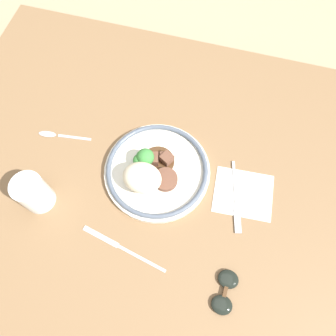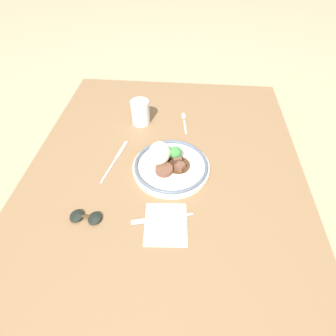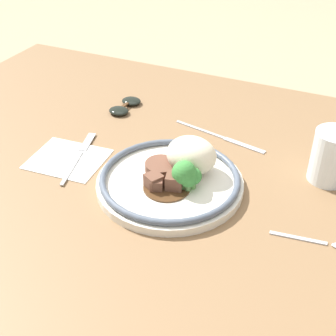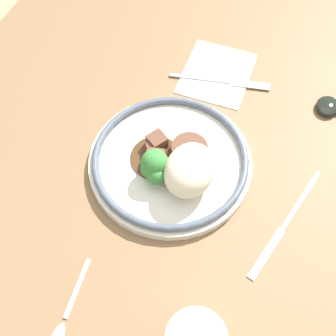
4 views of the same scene
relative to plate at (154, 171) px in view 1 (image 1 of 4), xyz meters
name	(u,v)px [view 1 (image 1 of 4)]	position (x,y,z in m)	size (l,w,h in m)	color
ground_plane	(170,190)	(-0.05, 0.02, -0.07)	(8.00, 8.00, 0.00)	#998466
dining_table	(171,187)	(-0.05, 0.02, -0.05)	(1.30, 0.97, 0.04)	brown
napkin	(243,193)	(-0.23, -0.01, -0.02)	(0.15, 0.13, 0.00)	white
plate	(154,171)	(0.00, 0.00, 0.00)	(0.27, 0.27, 0.09)	silver
juice_glass	(34,194)	(0.25, 0.14, 0.02)	(0.07, 0.07, 0.10)	#F4AD19
fork	(236,203)	(-0.22, 0.02, -0.02)	(0.06, 0.19, 0.00)	#ADADB2
knife	(121,247)	(0.02, 0.20, -0.02)	(0.22, 0.06, 0.00)	#ADADB2
spoon	(54,135)	(0.30, -0.04, -0.02)	(0.15, 0.03, 0.01)	#ADADB2
sunglasses	(225,292)	(-0.23, 0.23, -0.02)	(0.05, 0.10, 0.01)	black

